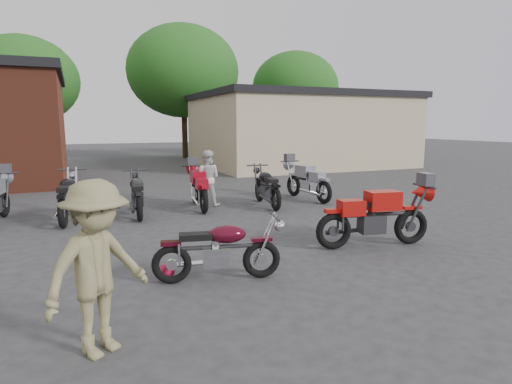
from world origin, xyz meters
name	(u,v)px	position (x,y,z in m)	size (l,w,h in m)	color
ground	(274,276)	(0.00, 0.00, 0.00)	(90.00, 90.00, 0.00)	#2F2F32
stucco_building	(298,132)	(8.50, 15.00, 1.75)	(10.00, 8.00, 3.50)	tan
tree_1	(25,96)	(-5.00, 22.00, 3.70)	(5.92, 5.92, 7.40)	#174D14
tree_2	(184,89)	(4.00, 22.00, 4.40)	(7.04, 7.04, 8.80)	#174D14
tree_3	(295,101)	(12.00, 22.00, 3.80)	(6.08, 6.08, 7.60)	#174D14
vintage_motorcycle	(220,246)	(-0.78, 0.16, 0.51)	(1.77, 0.58, 1.02)	#470818
sportbike	(376,214)	(2.36, 0.70, 0.61)	(2.12, 0.70, 1.23)	red
helmet	(166,271)	(-1.48, 0.53, 0.12)	(0.25, 0.25, 0.23)	#C0143A
person_light	(207,178)	(0.66, 5.67, 0.76)	(0.74, 0.57, 1.51)	silver
person_tan	(97,269)	(-2.46, -1.24, 0.86)	(1.11, 0.64, 1.72)	#877E53
row_bike_2	(68,194)	(-2.81, 5.20, 0.61)	(2.11, 0.70, 1.23)	black
row_bike_3	(137,192)	(-1.26, 5.16, 0.57)	(1.97, 0.65, 1.14)	black
row_bike_4	(199,186)	(0.37, 5.46, 0.59)	(2.03, 0.67, 1.17)	#AA0E21
row_bike_5	(267,185)	(2.15, 5.04, 0.58)	(1.99, 0.66, 1.16)	black
row_bike_6	(307,179)	(3.65, 5.45, 0.60)	(2.07, 0.68, 1.20)	gray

